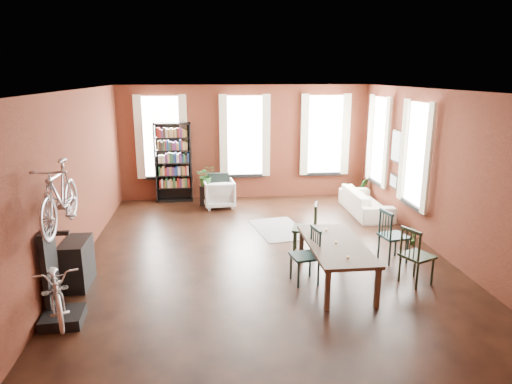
{
  "coord_description": "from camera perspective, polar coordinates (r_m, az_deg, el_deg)",
  "views": [
    {
      "loc": [
        -1.04,
        -8.29,
        3.48
      ],
      "look_at": [
        -0.09,
        0.6,
        1.16
      ],
      "focal_mm": 32.0,
      "sensor_mm": 36.0,
      "label": 1
    }
  ],
  "objects": [
    {
      "name": "room",
      "position": [
        9.1,
        2.13,
        6.03
      ],
      "size": [
        9.0,
        9.04,
        3.22
      ],
      "color": "black",
      "rests_on": "ground"
    },
    {
      "name": "dining_table",
      "position": [
        8.02,
        9.88,
        -8.68
      ],
      "size": [
        0.94,
        2.05,
        0.7
      ],
      "primitive_type": "cube",
      "rotation": [
        0.0,
        0.0,
        0.01
      ],
      "color": "#4E3D2E",
      "rests_on": "ground"
    },
    {
      "name": "dining_chair_a",
      "position": [
        7.88,
        6.12,
        -7.94
      ],
      "size": [
        0.52,
        0.52,
        0.96
      ],
      "primitive_type": "cube",
      "rotation": [
        0.0,
        0.0,
        -1.39
      ],
      "color": "#193736",
      "rests_on": "ground"
    },
    {
      "name": "dining_chair_b",
      "position": [
        9.12,
        6.13,
        -4.55
      ],
      "size": [
        0.59,
        0.59,
        1.02
      ],
      "primitive_type": "cube",
      "rotation": [
        0.0,
        0.0,
        -1.86
      ],
      "color": "black",
      "rests_on": "ground"
    },
    {
      "name": "dining_chair_c",
      "position": [
        8.25,
        19.51,
        -7.51
      ],
      "size": [
        0.61,
        0.61,
        1.0
      ],
      "primitive_type": "cube",
      "rotation": [
        0.0,
        0.0,
        1.99
      ],
      "color": "black",
      "rests_on": "ground"
    },
    {
      "name": "dining_chair_d",
      "position": [
        9.07,
        16.84,
        -5.27
      ],
      "size": [
        0.55,
        0.55,
        1.01
      ],
      "primitive_type": "cube",
      "rotation": [
        0.0,
        0.0,
        1.76
      ],
      "color": "#193637",
      "rests_on": "ground"
    },
    {
      "name": "bookshelf",
      "position": [
        12.85,
        -10.28,
        3.63
      ],
      "size": [
        1.0,
        0.32,
        2.2
      ],
      "primitive_type": "cube",
      "color": "black",
      "rests_on": "ground"
    },
    {
      "name": "white_armchair",
      "position": [
        12.26,
        -4.65,
        -0.02
      ],
      "size": [
        0.86,
        0.82,
        0.82
      ],
      "primitive_type": "imported",
      "rotation": [
        0.0,
        0.0,
        3.24
      ],
      "color": "silver",
      "rests_on": "ground"
    },
    {
      "name": "cream_sofa",
      "position": [
        12.0,
        13.55,
        -0.72
      ],
      "size": [
        0.61,
        2.08,
        0.81
      ],
      "primitive_type": "imported",
      "rotation": [
        0.0,
        0.0,
        1.57
      ],
      "color": "beige",
      "rests_on": "ground"
    },
    {
      "name": "striped_rug",
      "position": [
        10.58,
        2.89,
        -4.66
      ],
      "size": [
        1.32,
        1.81,
        0.01
      ],
      "primitive_type": "cube",
      "rotation": [
        0.0,
        0.0,
        0.18
      ],
      "color": "black",
      "rests_on": "ground"
    },
    {
      "name": "bike_trainer",
      "position": [
        7.35,
        -22.95,
        -14.3
      ],
      "size": [
        0.59,
        0.59,
        0.16
      ],
      "primitive_type": "cube",
      "rotation": [
        0.0,
        0.0,
        0.06
      ],
      "color": "black",
      "rests_on": "ground"
    },
    {
      "name": "bike_wall_rack",
      "position": [
        7.47,
        -24.31,
        -9.12
      ],
      "size": [
        0.16,
        0.6,
        1.3
      ],
      "primitive_type": "cube",
      "color": "black",
      "rests_on": "ground"
    },
    {
      "name": "console_table",
      "position": [
        8.32,
        -21.46,
        -8.27
      ],
      "size": [
        0.4,
        0.8,
        0.8
      ],
      "primitive_type": "cube",
      "color": "black",
      "rests_on": "ground"
    },
    {
      "name": "plant_stand",
      "position": [
        12.51,
        -6.25,
        -0.42
      ],
      "size": [
        0.35,
        0.35,
        0.54
      ],
      "primitive_type": "cube",
      "rotation": [
        0.0,
        0.0,
        -0.34
      ],
      "color": "black",
      "rests_on": "ground"
    },
    {
      "name": "plant_by_sofa",
      "position": [
        13.31,
        13.06,
        -0.37
      ],
      "size": [
        0.37,
        0.65,
        0.29
      ],
      "primitive_type": "imported",
      "rotation": [
        0.0,
        0.0,
        -0.02
      ],
      "color": "#2D5E25",
      "rests_on": "ground"
    },
    {
      "name": "plant_small",
      "position": [
        10.16,
        18.97,
        -5.91
      ],
      "size": [
        0.4,
        0.44,
        0.14
      ],
      "primitive_type": "imported",
      "rotation": [
        0.0,
        0.0,
        0.62
      ],
      "color": "#295622",
      "rests_on": "ground"
    },
    {
      "name": "bicycle_floor",
      "position": [
        6.97,
        -24.01,
        -8.12
      ],
      "size": [
        0.81,
        0.97,
        1.57
      ],
      "primitive_type": "imported",
      "rotation": [
        0.0,
        0.0,
        0.38
      ],
      "color": "beige",
      "rests_on": "bike_trainer"
    },
    {
      "name": "bicycle_hung",
      "position": [
        6.96,
        -23.62,
        2.12
      ],
      "size": [
        0.47,
        1.0,
        1.66
      ],
      "primitive_type": "imported",
      "color": "#A5A8AD",
      "rests_on": "bike_wall_rack"
    },
    {
      "name": "plant_on_stand",
      "position": [
        12.42,
        -6.26,
        1.79
      ],
      "size": [
        0.56,
        0.61,
        0.43
      ],
      "primitive_type": "imported",
      "rotation": [
        0.0,
        0.0,
        0.12
      ],
      "color": "#286327",
      "rests_on": "plant_stand"
    }
  ]
}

